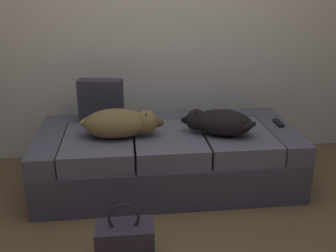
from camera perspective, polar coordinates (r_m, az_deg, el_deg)
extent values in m
cube|color=#4A4457|center=(3.04, -0.11, -5.73)|extent=(1.93, 0.90, 0.30)
cube|color=#544F60|center=(2.99, -16.83, -2.50)|extent=(0.20, 0.90, 0.14)
cube|color=#544F60|center=(3.16, 15.67, -1.13)|extent=(0.20, 0.90, 0.14)
cube|color=#544F60|center=(3.28, -0.79, 0.43)|extent=(1.53, 0.20, 0.14)
cube|color=slate|center=(2.85, -10.13, -3.04)|extent=(0.49, 0.68, 0.14)
cube|color=slate|center=(2.86, 0.11, -2.62)|extent=(0.49, 0.68, 0.14)
cube|color=slate|center=(2.96, 9.98, -2.15)|extent=(0.49, 0.68, 0.14)
ellipsoid|color=olive|center=(2.78, -7.65, 0.37)|extent=(0.46, 0.27, 0.21)
sphere|color=olive|center=(2.77, -3.20, 0.59)|extent=(0.17, 0.17, 0.17)
ellipsoid|color=#4D3D23|center=(2.78, -1.62, 0.44)|extent=(0.10, 0.07, 0.06)
cone|color=#4D3D23|center=(2.80, -3.25, 2.15)|extent=(0.04, 0.04, 0.05)
cone|color=#4D3D23|center=(2.71, -3.20, 1.53)|extent=(0.04, 0.04, 0.05)
ellipsoid|color=olive|center=(2.84, -11.73, 0.80)|extent=(0.14, 0.18, 0.05)
ellipsoid|color=black|center=(2.83, 8.09, 0.50)|extent=(0.47, 0.36, 0.19)
sphere|color=black|center=(2.85, 4.15, 0.91)|extent=(0.16, 0.16, 0.16)
ellipsoid|color=black|center=(2.86, 2.77, 0.85)|extent=(0.10, 0.09, 0.05)
cone|color=black|center=(2.79, 4.04, 1.75)|extent=(0.04, 0.04, 0.05)
cone|color=black|center=(2.87, 4.33, 2.28)|extent=(0.04, 0.04, 0.05)
ellipsoid|color=black|center=(2.77, 11.83, 0.04)|extent=(0.15, 0.14, 0.05)
cube|color=black|center=(3.16, 15.85, 0.43)|extent=(0.05, 0.15, 0.02)
cube|color=#34313E|center=(3.10, -9.78, 3.64)|extent=(0.36, 0.18, 0.34)
cube|color=#322B3A|center=(2.28, -6.32, -16.75)|extent=(0.32, 0.18, 0.24)
torus|color=black|center=(2.18, -6.49, -13.19)|extent=(0.18, 0.02, 0.18)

